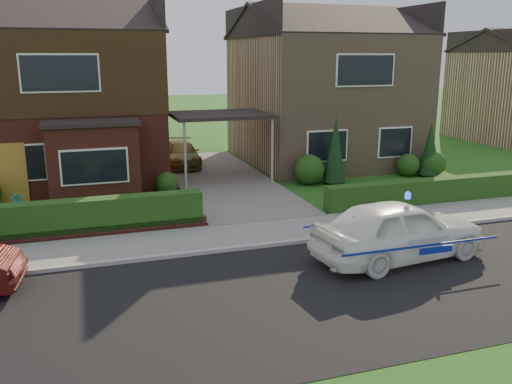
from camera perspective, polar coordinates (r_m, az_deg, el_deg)
name	(u,v)px	position (r m, az deg, el deg)	size (l,w,h in m)	color
ground	(347,289)	(12.26, 9.51, -10.02)	(120.00, 120.00, 0.00)	#1E5215
road	(347,289)	(12.26, 9.51, -10.02)	(60.00, 6.00, 0.02)	black
kerb	(294,242)	(14.80, 4.07, -5.28)	(60.00, 0.16, 0.12)	#9E9993
sidewalk	(281,231)	(15.73, 2.63, -4.11)	(60.00, 2.00, 0.10)	slate
driveway	(221,180)	(22.08, -3.71, 1.28)	(3.80, 12.00, 0.12)	#666059
house_left	(64,85)	(23.79, -19.56, 10.58)	(7.50, 9.53, 7.25)	maroon
house_right	(322,84)	(26.35, 7.00, 11.23)	(7.50, 8.06, 7.25)	#8F7157
carport_link	(220,116)	(21.60, -3.79, 7.98)	(3.80, 3.00, 2.77)	black
dwarf_wall	(70,234)	(15.90, -19.01, -4.20)	(7.70, 0.25, 0.36)	maroon
hedge_left	(70,238)	(16.10, -18.96, -4.65)	(7.50, 0.55, 0.90)	#143511
hedge_right	(426,205)	(19.49, 17.45, -1.29)	(7.50, 0.55, 0.80)	#143511
shrub_left_mid	(123,181)	(19.68, -13.82, 1.09)	(1.32, 1.32, 1.32)	#143511
shrub_left_near	(167,183)	(20.19, -9.33, 0.94)	(0.84, 0.84, 0.84)	#143511
shrub_right_near	(309,170)	(21.51, 5.63, 2.37)	(1.20, 1.20, 1.20)	#143511
shrub_right_mid	(408,165)	(23.81, 15.73, 2.76)	(0.96, 0.96, 0.96)	#143511
shrub_right_far	(433,163)	(24.13, 18.12, 2.88)	(1.08, 1.08, 1.08)	#143511
conifer_a	(335,152)	(21.62, 8.33, 4.24)	(0.90, 0.90, 2.60)	black
conifer_b	(430,151)	(23.92, 17.83, 4.17)	(0.90, 0.90, 2.20)	black
police_car	(399,230)	(13.93, 14.80, -3.94)	(4.13, 4.67, 1.69)	white
driveway_car	(181,154)	(24.85, -7.85, 4.03)	(1.49, 3.67, 1.07)	brown
potted_plant_a	(18,206)	(18.56, -23.76, -1.38)	(0.41, 0.28, 0.77)	gray
potted_plant_c	(180,208)	(17.14, -7.97, -1.68)	(0.38, 0.38, 0.67)	gray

